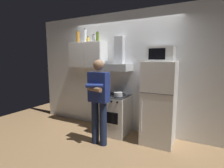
{
  "coord_description": "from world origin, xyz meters",
  "views": [
    {
      "loc": [
        1.55,
        -3.02,
        1.62
      ],
      "look_at": [
        0.0,
        0.0,
        1.15
      ],
      "focal_mm": 27.05,
      "sensor_mm": 36.0,
      "label": 1
    }
  ],
  "objects_px": {
    "range_hood": "(118,62)",
    "refrigerator": "(159,103)",
    "stove_oven": "(115,114)",
    "person_standing": "(99,99)",
    "bottle_liquor_amber": "(78,37)",
    "bottle_vodka_clear": "(85,36)",
    "bottle_spice_jar": "(88,40)",
    "cooking_pot": "(118,94)",
    "bottle_olive_oil": "(98,37)",
    "bottle_canister_steel": "(94,39)",
    "upper_cabinet": "(88,55)",
    "microwave": "(161,54)"
  },
  "relations": [
    {
      "from": "range_hood",
      "to": "refrigerator",
      "type": "xyz_separation_m",
      "value": [
        0.95,
        -0.13,
        -0.8
      ]
    },
    {
      "from": "stove_oven",
      "to": "person_standing",
      "type": "distance_m",
      "value": 0.77
    },
    {
      "from": "stove_oven",
      "to": "bottle_liquor_amber",
      "type": "height_order",
      "value": "bottle_liquor_amber"
    },
    {
      "from": "bottle_vodka_clear",
      "to": "bottle_spice_jar",
      "type": "relative_size",
      "value": 2.28
    },
    {
      "from": "cooking_pot",
      "to": "bottle_spice_jar",
      "type": "distance_m",
      "value": 1.52
    },
    {
      "from": "bottle_liquor_amber",
      "to": "bottle_spice_jar",
      "type": "height_order",
      "value": "bottle_liquor_amber"
    },
    {
      "from": "stove_oven",
      "to": "cooking_pot",
      "type": "relative_size",
      "value": 3.05
    },
    {
      "from": "bottle_spice_jar",
      "to": "bottle_olive_oil",
      "type": "bearing_deg",
      "value": -5.53
    },
    {
      "from": "bottle_spice_jar",
      "to": "bottle_canister_steel",
      "type": "relative_size",
      "value": 0.78
    },
    {
      "from": "person_standing",
      "to": "bottle_vodka_clear",
      "type": "bearing_deg",
      "value": 138.15
    },
    {
      "from": "stove_oven",
      "to": "person_standing",
      "type": "bearing_deg",
      "value": -94.72
    },
    {
      "from": "upper_cabinet",
      "to": "bottle_vodka_clear",
      "type": "distance_m",
      "value": 0.46
    },
    {
      "from": "range_hood",
      "to": "bottle_canister_steel",
      "type": "relative_size",
      "value": 4.16
    },
    {
      "from": "stove_oven",
      "to": "microwave",
      "type": "height_order",
      "value": "microwave"
    },
    {
      "from": "bottle_liquor_amber",
      "to": "microwave",
      "type": "bearing_deg",
      "value": -2.33
    },
    {
      "from": "microwave",
      "to": "bottle_olive_oil",
      "type": "distance_m",
      "value": 1.51
    },
    {
      "from": "upper_cabinet",
      "to": "cooking_pot",
      "type": "xyz_separation_m",
      "value": [
        0.93,
        -0.24,
        -0.83
      ]
    },
    {
      "from": "bottle_vodka_clear",
      "to": "bottle_canister_steel",
      "type": "height_order",
      "value": "bottle_vodka_clear"
    },
    {
      "from": "bottle_olive_oil",
      "to": "bottle_spice_jar",
      "type": "distance_m",
      "value": 0.28
    },
    {
      "from": "refrigerator",
      "to": "microwave",
      "type": "xyz_separation_m",
      "value": [
        -0.0,
        0.02,
        0.94
      ]
    },
    {
      "from": "bottle_spice_jar",
      "to": "microwave",
      "type": "bearing_deg",
      "value": -3.73
    },
    {
      "from": "microwave",
      "to": "cooking_pot",
      "type": "relative_size",
      "value": 1.67
    },
    {
      "from": "bottle_liquor_amber",
      "to": "bottle_spice_jar",
      "type": "distance_m",
      "value": 0.29
    },
    {
      "from": "microwave",
      "to": "bottle_vodka_clear",
      "type": "distance_m",
      "value": 1.87
    },
    {
      "from": "bottle_olive_oil",
      "to": "bottle_canister_steel",
      "type": "distance_m",
      "value": 0.13
    },
    {
      "from": "upper_cabinet",
      "to": "bottle_liquor_amber",
      "type": "xyz_separation_m",
      "value": [
        -0.26,
        -0.02,
        0.44
      ]
    },
    {
      "from": "stove_oven",
      "to": "bottle_canister_steel",
      "type": "relative_size",
      "value": 4.85
    },
    {
      "from": "cooking_pot",
      "to": "bottle_liquor_amber",
      "type": "bearing_deg",
      "value": 169.53
    },
    {
      "from": "bottle_canister_steel",
      "to": "stove_oven",
      "type": "bearing_deg",
      "value": -13.42
    },
    {
      "from": "upper_cabinet",
      "to": "bottle_liquor_amber",
      "type": "height_order",
      "value": "bottle_liquor_amber"
    },
    {
      "from": "cooking_pot",
      "to": "bottle_canister_steel",
      "type": "distance_m",
      "value": 1.46
    },
    {
      "from": "stove_oven",
      "to": "bottle_liquor_amber",
      "type": "bearing_deg",
      "value": 174.57
    },
    {
      "from": "stove_oven",
      "to": "bottle_olive_oil",
      "type": "xyz_separation_m",
      "value": [
        -0.5,
        0.11,
        1.72
      ]
    },
    {
      "from": "stove_oven",
      "to": "bottle_olive_oil",
      "type": "relative_size",
      "value": 3.86
    },
    {
      "from": "bottle_liquor_amber",
      "to": "upper_cabinet",
      "type": "bearing_deg",
      "value": 5.33
    },
    {
      "from": "upper_cabinet",
      "to": "bottle_spice_jar",
      "type": "distance_m",
      "value": 0.36
    },
    {
      "from": "upper_cabinet",
      "to": "bottle_spice_jar",
      "type": "bearing_deg",
      "value": 22.47
    },
    {
      "from": "microwave",
      "to": "upper_cabinet",
      "type": "bearing_deg",
      "value": 176.52
    },
    {
      "from": "bottle_vodka_clear",
      "to": "bottle_olive_oil",
      "type": "relative_size",
      "value": 1.42
    },
    {
      "from": "upper_cabinet",
      "to": "bottle_vodka_clear",
      "type": "bearing_deg",
      "value": -178.21
    },
    {
      "from": "upper_cabinet",
      "to": "microwave",
      "type": "xyz_separation_m",
      "value": [
        1.75,
        -0.11,
        -0.01
      ]
    },
    {
      "from": "stove_oven",
      "to": "refrigerator",
      "type": "relative_size",
      "value": 0.55
    },
    {
      "from": "bottle_canister_steel",
      "to": "upper_cabinet",
      "type": "bearing_deg",
      "value": -171.79
    },
    {
      "from": "cooking_pot",
      "to": "bottle_canister_steel",
      "type": "xyz_separation_m",
      "value": [
        -0.76,
        0.27,
        1.21
      ]
    },
    {
      "from": "bottle_liquor_amber",
      "to": "refrigerator",
      "type": "bearing_deg",
      "value": -2.85
    },
    {
      "from": "stove_oven",
      "to": "range_hood",
      "type": "bearing_deg",
      "value": 90.0
    },
    {
      "from": "microwave",
      "to": "bottle_olive_oil",
      "type": "relative_size",
      "value": 2.12
    },
    {
      "from": "bottle_vodka_clear",
      "to": "bottle_liquor_amber",
      "type": "height_order",
      "value": "bottle_vodka_clear"
    },
    {
      "from": "bottle_liquor_amber",
      "to": "bottle_vodka_clear",
      "type": "bearing_deg",
      "value": 6.46
    },
    {
      "from": "cooking_pot",
      "to": "bottle_olive_oil",
      "type": "xyz_separation_m",
      "value": [
        -0.63,
        0.22,
        1.24
      ]
    }
  ]
}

